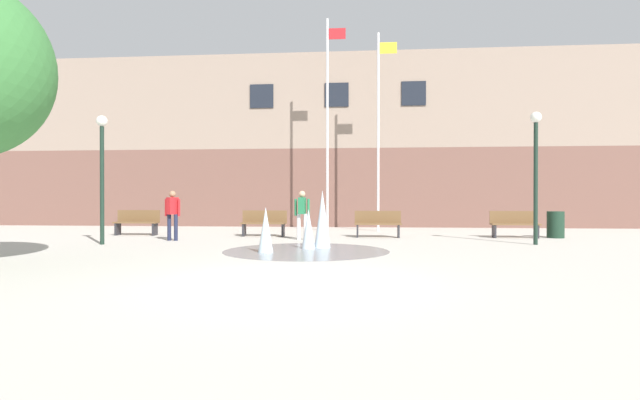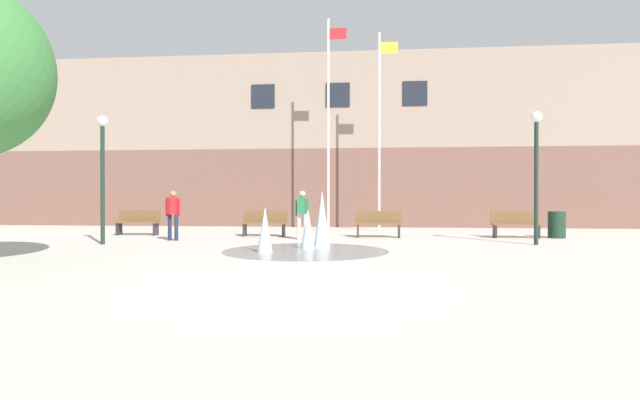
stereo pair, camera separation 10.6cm
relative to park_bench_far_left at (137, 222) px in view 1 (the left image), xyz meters
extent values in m
plane|color=#B2ADA3|center=(6.98, -9.55, -0.48)|extent=(100.00, 100.00, 0.00)
cube|color=brown|center=(6.98, 8.47, 1.34)|extent=(36.00, 6.00, 3.64)
cube|color=gray|center=(6.98, 8.47, 5.39)|extent=(36.00, 6.00, 4.45)
cube|color=#1E232D|center=(3.48, 5.45, 5.61)|extent=(1.10, 0.06, 1.10)
cube|color=#1E232D|center=(6.98, 5.45, 5.61)|extent=(1.10, 0.06, 1.10)
cube|color=#1E232D|center=(10.48, 5.45, 5.61)|extent=(1.10, 0.06, 1.10)
cylinder|color=gray|center=(6.77, -4.73, -0.48)|extent=(4.28, 4.28, 0.01)
cone|color=silver|center=(5.80, -5.19, 0.09)|extent=(0.38, 0.38, 1.14)
cone|color=silver|center=(6.76, -4.15, 0.05)|extent=(0.37, 0.37, 1.06)
cone|color=silver|center=(7.12, -3.90, 0.31)|extent=(0.45, 0.45, 1.57)
cube|color=#28282D|center=(-0.70, -0.06, -0.26)|extent=(0.06, 0.40, 0.44)
cube|color=#28282D|center=(0.70, -0.06, -0.26)|extent=(0.06, 0.40, 0.44)
cube|color=brown|center=(0.00, -0.06, -0.01)|extent=(1.60, 0.44, 0.05)
cube|color=brown|center=(0.00, 0.14, 0.22)|extent=(1.60, 0.04, 0.42)
cube|color=#28282D|center=(4.01, -0.16, -0.26)|extent=(0.06, 0.40, 0.44)
cube|color=#28282D|center=(5.41, -0.16, -0.26)|extent=(0.06, 0.40, 0.44)
cube|color=brown|center=(4.71, -0.16, -0.01)|extent=(1.60, 0.44, 0.05)
cube|color=brown|center=(4.71, 0.04, 0.22)|extent=(1.60, 0.04, 0.42)
cube|color=#28282D|center=(8.02, -0.26, -0.26)|extent=(0.06, 0.40, 0.44)
cube|color=#28282D|center=(9.42, -0.26, -0.26)|extent=(0.06, 0.40, 0.44)
cube|color=brown|center=(8.72, -0.26, -0.01)|extent=(1.60, 0.44, 0.05)
cube|color=brown|center=(8.72, -0.06, 0.22)|extent=(1.60, 0.04, 0.42)
cube|color=#28282D|center=(12.67, -0.03, -0.26)|extent=(0.06, 0.40, 0.44)
cube|color=#28282D|center=(14.07, -0.03, -0.26)|extent=(0.06, 0.40, 0.44)
cube|color=brown|center=(13.37, -0.03, -0.01)|extent=(1.60, 0.44, 0.05)
cube|color=brown|center=(13.37, 0.17, 0.22)|extent=(1.60, 0.04, 0.42)
cylinder|color=#1E233D|center=(2.05, -2.09, -0.06)|extent=(0.12, 0.12, 0.84)
cylinder|color=#1E233D|center=(2.27, -2.09, -0.06)|extent=(0.12, 0.12, 0.84)
cube|color=red|center=(2.16, -2.09, 0.63)|extent=(0.35, 0.39, 0.54)
sphere|color=#997051|center=(2.16, -2.09, 1.01)|extent=(0.21, 0.21, 0.21)
cylinder|color=red|center=(1.95, -2.09, 0.58)|extent=(0.08, 0.08, 0.55)
cylinder|color=red|center=(2.37, -2.09, 0.58)|extent=(0.08, 0.08, 0.55)
cylinder|color=silver|center=(6.13, -1.38, -0.06)|extent=(0.12, 0.12, 0.84)
cylinder|color=silver|center=(6.35, -1.38, -0.06)|extent=(0.12, 0.12, 0.84)
cube|color=#237547|center=(6.24, -1.38, 0.63)|extent=(0.23, 0.36, 0.54)
sphere|color=tan|center=(6.24, -1.38, 1.01)|extent=(0.21, 0.21, 0.21)
cylinder|color=#237547|center=(6.03, -1.38, 0.58)|extent=(0.08, 0.08, 0.55)
cylinder|color=#237547|center=(6.45, -1.38, 0.58)|extent=(0.08, 0.08, 0.55)
cylinder|color=silver|center=(6.74, 2.93, 3.87)|extent=(0.10, 0.10, 8.70)
cube|color=#B21E23|center=(7.14, 2.93, 7.60)|extent=(0.70, 0.02, 0.45)
cylinder|color=silver|center=(8.81, 2.93, 3.55)|extent=(0.10, 0.10, 8.07)
cube|color=yellow|center=(9.21, 2.93, 6.96)|extent=(0.70, 0.02, 0.45)
cylinder|color=#192D23|center=(0.61, -3.52, 1.25)|extent=(0.12, 0.12, 3.46)
sphere|color=white|center=(0.61, -3.52, 3.14)|extent=(0.32, 0.32, 0.32)
cylinder|color=#192D23|center=(13.23, -2.46, 1.30)|extent=(0.12, 0.12, 3.55)
sphere|color=white|center=(13.23, -2.46, 3.23)|extent=(0.32, 0.32, 0.32)
cylinder|color=#193323|center=(14.75, 0.12, -0.03)|extent=(0.56, 0.56, 0.90)
camera|label=1|loc=(8.27, -17.48, 0.92)|focal=28.00mm
camera|label=2|loc=(8.37, -17.47, 0.92)|focal=28.00mm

